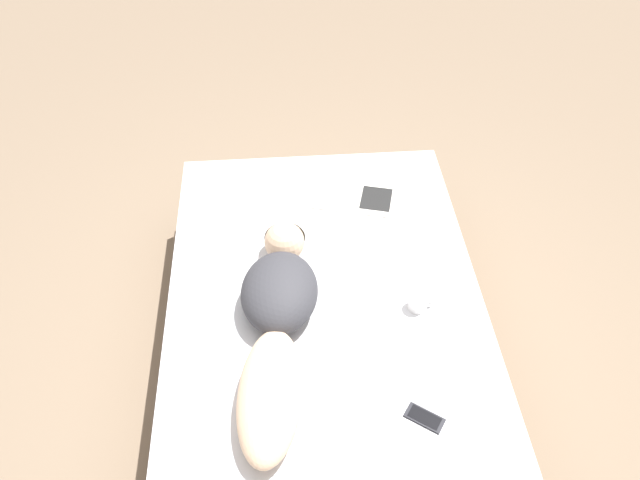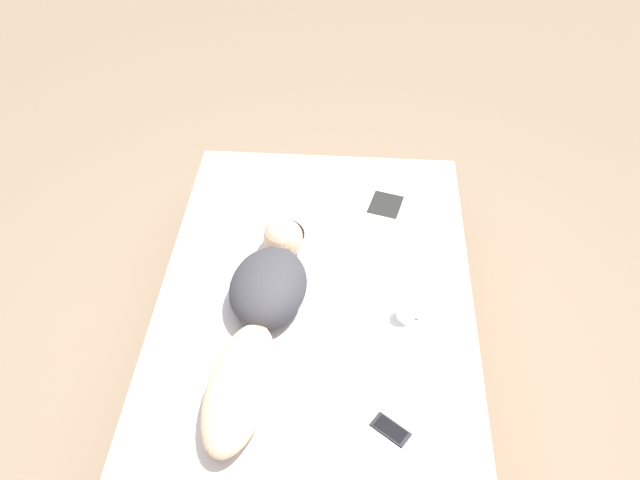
# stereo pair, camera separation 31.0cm
# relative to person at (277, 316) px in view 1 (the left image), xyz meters

# --- Properties ---
(ground_plane) EXTENTS (12.00, 12.00, 0.00)m
(ground_plane) POSITION_rel_person_xyz_m (0.22, 0.16, -0.63)
(ground_plane) COLOR #7A6651
(bed) EXTENTS (1.53, 2.20, 0.53)m
(bed) POSITION_rel_person_xyz_m (0.22, 0.16, -0.36)
(bed) COLOR brown
(bed) RESTS_ON ground_plane
(person) EXTENTS (0.41, 1.27, 0.21)m
(person) POSITION_rel_person_xyz_m (0.00, 0.00, 0.00)
(person) COLOR #DBB28E
(person) RESTS_ON bed
(open_magazine) EXTENTS (0.55, 0.39, 0.01)m
(open_magazine) POSITION_rel_person_xyz_m (0.44, 0.85, -0.09)
(open_magazine) COLOR silver
(open_magazine) RESTS_ON bed
(coffee_mug) EXTENTS (0.12, 0.09, 0.09)m
(coffee_mug) POSITION_rel_person_xyz_m (0.64, 0.08, -0.05)
(coffee_mug) COLOR white
(coffee_mug) RESTS_ON bed
(cell_phone) EXTENTS (0.17, 0.15, 0.01)m
(cell_phone) POSITION_rel_person_xyz_m (0.57, -0.48, -0.09)
(cell_phone) COLOR black
(cell_phone) RESTS_ON bed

